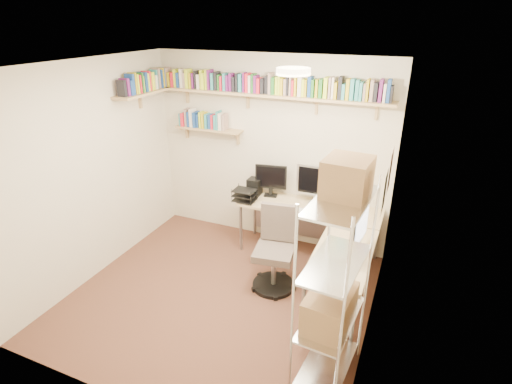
% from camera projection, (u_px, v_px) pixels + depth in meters
% --- Properties ---
extents(ground, '(3.20, 3.20, 0.00)m').
position_uv_depth(ground, '(221.00, 295.00, 4.52)').
color(ground, '#4E2D21').
rests_on(ground, ground).
extents(room_shell, '(3.24, 3.04, 2.52)m').
position_uv_depth(room_shell, '(216.00, 167.00, 3.89)').
color(room_shell, beige).
rests_on(room_shell, ground).
extents(wall_shelves, '(3.12, 1.09, 0.80)m').
position_uv_depth(wall_shelves, '(234.00, 93.00, 4.93)').
color(wall_shelves, tan).
rests_on(wall_shelves, ground).
extents(corner_desk, '(1.86, 1.81, 1.21)m').
position_uv_depth(corner_desk, '(307.00, 216.00, 4.82)').
color(corner_desk, beige).
rests_on(corner_desk, ground).
extents(office_chair, '(0.52, 0.52, 0.98)m').
position_uv_depth(office_chair, '(275.00, 254.00, 4.55)').
color(office_chair, black).
rests_on(office_chair, ground).
extents(wire_rack, '(0.45, 0.81, 2.00)m').
position_uv_depth(wire_rack, '(336.00, 266.00, 3.02)').
color(wire_rack, silver).
rests_on(wire_rack, ground).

